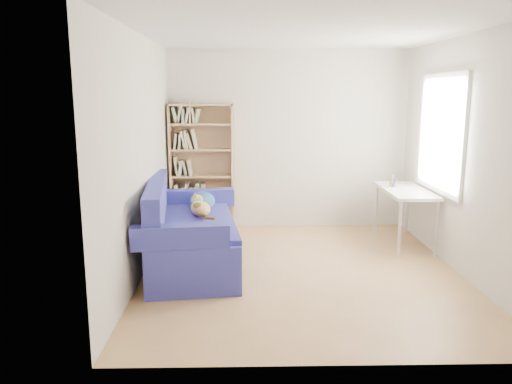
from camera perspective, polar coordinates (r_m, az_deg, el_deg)
The scene contains 6 objects.
ground at distance 5.72m, azimuth 5.18°, elevation -8.98°, with size 4.00×4.00×0.00m, color #A5784A.
room_shell at distance 5.43m, azimuth 6.49°, elevation 7.59°, with size 3.54×4.04×2.62m.
sofa at distance 5.85m, azimuth -7.85°, elevation -4.80°, with size 1.19×2.12×0.99m.
bookshelf at distance 7.30m, azimuth -6.18°, elevation 2.24°, with size 0.91×0.28×1.83m.
desk at distance 6.78m, azimuth 16.68°, elevation -0.31°, with size 0.55×1.19×0.75m.
pen_cup at distance 6.88m, azimuth 15.36°, elevation 1.09°, with size 0.09×0.09×0.17m.
Camera 1 is at (-0.63, -5.34, 1.97)m, focal length 35.00 mm.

